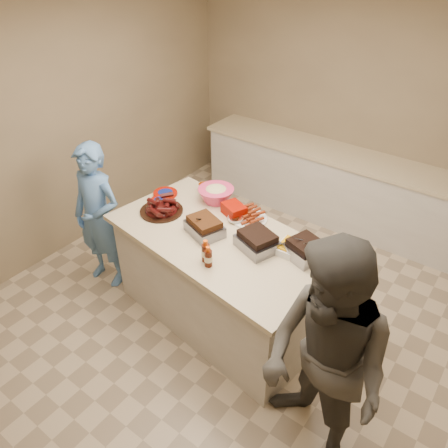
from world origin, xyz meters
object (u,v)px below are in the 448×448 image
Objects in this scene: guest_gray at (308,447)px; plastic_cup at (203,191)px; island at (221,315)px; rib_platter at (162,212)px; mustard_bottle at (211,227)px; guest_blue at (110,277)px; roasting_pan at (304,257)px; bbq_bottle_b at (209,266)px; coleslaw_bowl at (216,201)px; bbq_bottle_a at (206,261)px.

plastic_cup is at bearing 176.63° from guest_gray.
island is 1.16m from rib_platter.
plastic_cup is (-0.44, 0.44, 0.00)m from mustard_bottle.
guest_gray reaches higher than guest_blue.
rib_platter is 0.52m from mustard_bottle.
island is 7.41× the size of roasting_pan.
island is 10.92× the size of bbq_bottle_b.
coleslaw_bowl is at bearing 30.09° from guest_blue.
coleslaw_bowl is at bearing 139.09° from island.
roasting_pan is 1.38× the size of bbq_bottle_a.
rib_platter is 0.54m from coleslaw_bowl.
guest_gray is (1.29, -0.67, 0.00)m from island.
bbq_bottle_a is 0.47m from mustard_bottle.
mustard_bottle is at bearing -178.30° from guest_gray.
coleslaw_bowl is 1.88× the size of bbq_bottle_b.
roasting_pan is at bearing 8.06° from rib_platter.
coleslaw_bowl is at bearing 57.20° from rib_platter.
rib_platter reaches higher than guest_gray.
bbq_bottle_a is (-0.60, -0.51, 0.00)m from roasting_pan.
bbq_bottle_b reaches higher than roasting_pan.
island is 1.32m from guest_blue.
roasting_pan is 0.87m from mustard_bottle.
island is 1.10× the size of guest_gray.
plastic_cup is (-0.70, 0.84, 0.00)m from bbq_bottle_a.
rib_platter is 0.83m from bbq_bottle_a.
mustard_bottle is at bearing 165.29° from island.
roasting_pan is 2.45× the size of mustard_bottle.
rib_platter reaches higher than island.
coleslaw_bowl is 0.23m from plastic_cup.
island is 1.19m from roasting_pan.
coleslaw_bowl is 3.13× the size of mustard_bottle.
bbq_bottle_b reaches higher than island.
roasting_pan is at bearing 44.94° from bbq_bottle_b.
island is 5.80× the size of coleslaw_bowl.
bbq_bottle_a is 2.08× the size of plastic_cup.
bbq_bottle_a is 1.07× the size of bbq_bottle_b.
guest_blue is 2.62m from guest_gray.
rib_platter is at bearing 14.74° from guest_blue.
roasting_pan is 0.77m from bbq_bottle_b.
bbq_bottle_b reaches higher than guest_blue.
rib_platter is at bearing -153.54° from roasting_pan.
mustard_bottle is 1.52m from guest_blue.
guest_gray is at bearing -15.83° from bbq_bottle_a.
plastic_cup is (-0.60, 0.51, 0.94)m from island.
guest_blue is at bearing -148.86° from roasting_pan.
island is at bearing -48.80° from coleslaw_bowl.
mustard_bottle is 1.17× the size of plastic_cup.
coleslaw_bowl reaches higher than plastic_cup.
guest_gray is (2.59, -0.39, 0.00)m from guest_blue.
roasting_pan is (0.70, 0.18, 0.94)m from island.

